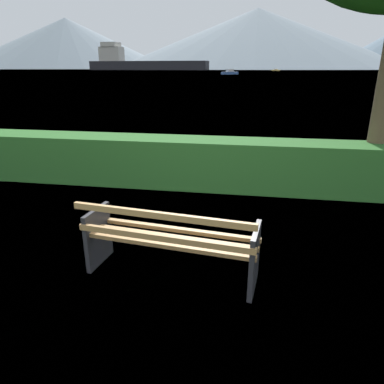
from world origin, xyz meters
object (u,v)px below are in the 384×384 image
object	(u,v)px
park_bench	(170,241)
cargo_ship_large	(139,62)
sailboat_mid	(276,70)
fishing_boat_near	(230,73)

from	to	relation	value
park_bench	cargo_ship_large	size ratio (longest dim) A/B	0.02
cargo_ship_large	sailboat_mid	xyz separation A→B (m)	(116.42, -64.13, -6.06)
park_bench	sailboat_mid	world-z (taller)	sailboat_mid
sailboat_mid	fishing_boat_near	bearing A→B (deg)	-99.28
cargo_ship_large	sailboat_mid	world-z (taller)	cargo_ship_large
cargo_ship_large	fishing_boat_near	size ratio (longest dim) A/B	19.27
park_bench	sailboat_mid	xyz separation A→B (m)	(14.34, 250.33, 0.03)
fishing_boat_near	sailboat_mid	size ratio (longest dim) A/B	0.93
cargo_ship_large	sailboat_mid	size ratio (longest dim) A/B	17.86
park_bench	fishing_boat_near	world-z (taller)	fishing_boat_near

